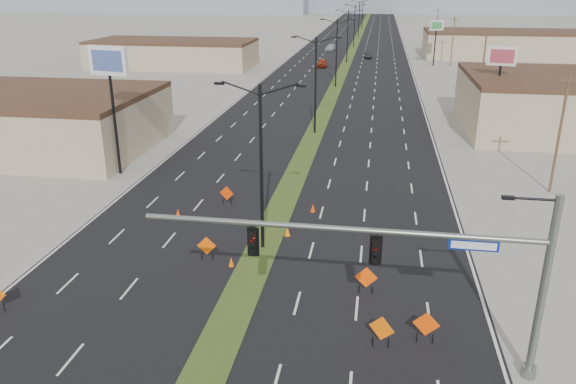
# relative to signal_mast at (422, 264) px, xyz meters

# --- Properties ---
(ground) EXTENTS (600.00, 600.00, 0.00)m
(ground) POSITION_rel_signal_mast_xyz_m (-8.56, -2.00, -4.79)
(ground) COLOR gray
(ground) RESTS_ON ground
(road_surface) EXTENTS (25.00, 400.00, 0.02)m
(road_surface) POSITION_rel_signal_mast_xyz_m (-8.56, 98.00, -4.79)
(road_surface) COLOR black
(road_surface) RESTS_ON ground
(median_strip) EXTENTS (2.00, 400.00, 0.04)m
(median_strip) POSITION_rel_signal_mast_xyz_m (-8.56, 98.00, -4.79)
(median_strip) COLOR #314317
(median_strip) RESTS_ON ground
(building_sw_far) EXTENTS (30.00, 14.00, 4.50)m
(building_sw_far) POSITION_rel_signal_mast_xyz_m (-40.56, 83.00, -2.54)
(building_sw_far) COLOR tan
(building_sw_far) RESTS_ON ground
(building_se_far) EXTENTS (44.00, 16.00, 5.00)m
(building_se_far) POSITION_rel_signal_mast_xyz_m (29.44, 108.00, -2.29)
(building_se_far) COLOR tan
(building_se_far) RESTS_ON ground
(signal_mast) EXTENTS (16.30, 0.60, 8.00)m
(signal_mast) POSITION_rel_signal_mast_xyz_m (0.00, 0.00, 0.00)
(signal_mast) COLOR slate
(signal_mast) RESTS_ON ground
(streetlight_0) EXTENTS (5.15, 0.24, 10.02)m
(streetlight_0) POSITION_rel_signal_mast_xyz_m (-8.56, 10.00, 0.63)
(streetlight_0) COLOR black
(streetlight_0) RESTS_ON ground
(streetlight_1) EXTENTS (5.15, 0.24, 10.02)m
(streetlight_1) POSITION_rel_signal_mast_xyz_m (-8.56, 38.00, 0.63)
(streetlight_1) COLOR black
(streetlight_1) RESTS_ON ground
(streetlight_2) EXTENTS (5.15, 0.24, 10.02)m
(streetlight_2) POSITION_rel_signal_mast_xyz_m (-8.56, 66.00, 0.63)
(streetlight_2) COLOR black
(streetlight_2) RESTS_ON ground
(streetlight_3) EXTENTS (5.15, 0.24, 10.02)m
(streetlight_3) POSITION_rel_signal_mast_xyz_m (-8.56, 94.00, 0.63)
(streetlight_3) COLOR black
(streetlight_3) RESTS_ON ground
(streetlight_4) EXTENTS (5.15, 0.24, 10.02)m
(streetlight_4) POSITION_rel_signal_mast_xyz_m (-8.56, 122.00, 0.63)
(streetlight_4) COLOR black
(streetlight_4) RESTS_ON ground
(streetlight_5) EXTENTS (5.15, 0.24, 10.02)m
(streetlight_5) POSITION_rel_signal_mast_xyz_m (-8.56, 150.00, 0.63)
(streetlight_5) COLOR black
(streetlight_5) RESTS_ON ground
(streetlight_6) EXTENTS (5.15, 0.24, 10.02)m
(streetlight_6) POSITION_rel_signal_mast_xyz_m (-8.56, 178.00, 0.63)
(streetlight_6) COLOR black
(streetlight_6) RESTS_ON ground
(utility_pole_0) EXTENTS (1.60, 0.20, 9.00)m
(utility_pole_0) POSITION_rel_signal_mast_xyz_m (11.44, 23.00, -0.12)
(utility_pole_0) COLOR #4C3823
(utility_pole_0) RESTS_ON ground
(utility_pole_1) EXTENTS (1.60, 0.20, 9.00)m
(utility_pole_1) POSITION_rel_signal_mast_xyz_m (11.44, 58.00, -0.12)
(utility_pole_1) COLOR #4C3823
(utility_pole_1) RESTS_ON ground
(utility_pole_2) EXTENTS (1.60, 0.20, 9.00)m
(utility_pole_2) POSITION_rel_signal_mast_xyz_m (11.44, 93.00, -0.12)
(utility_pole_2) COLOR #4C3823
(utility_pole_2) RESTS_ON ground
(utility_pole_3) EXTENTS (1.60, 0.20, 9.00)m
(utility_pole_3) POSITION_rel_signal_mast_xyz_m (11.44, 128.00, -0.12)
(utility_pole_3) COLOR #4C3823
(utility_pole_3) RESTS_ON ground
(car_left) EXTENTS (2.07, 4.56, 1.52)m
(car_left) POSITION_rel_signal_mast_xyz_m (-12.79, 87.21, -4.03)
(car_left) COLOR maroon
(car_left) RESTS_ON ground
(car_mid) EXTENTS (1.70, 4.01, 1.29)m
(car_mid) POSITION_rel_signal_mast_xyz_m (-4.55, 101.48, -4.15)
(car_mid) COLOR black
(car_mid) RESTS_ON ground
(car_far) EXTENTS (2.25, 4.57, 1.28)m
(car_far) POSITION_rel_signal_mast_xyz_m (-13.63, 114.37, -4.15)
(car_far) COLOR #ABAEB5
(car_far) RESTS_ON ground
(construction_sign_1) EXTENTS (1.11, 0.17, 1.48)m
(construction_sign_1) POSITION_rel_signal_mast_xyz_m (-11.42, 7.86, -3.93)
(construction_sign_1) COLOR #E85204
(construction_sign_1) RESTS_ON ground
(construction_sign_2) EXTENTS (1.05, 0.22, 1.41)m
(construction_sign_2) POSITION_rel_signal_mast_xyz_m (-12.52, 16.49, -3.97)
(construction_sign_2) COLOR #E03704
(construction_sign_2) RESTS_ON ground
(construction_sign_3) EXTENTS (1.11, 0.50, 1.58)m
(construction_sign_3) POSITION_rel_signal_mast_xyz_m (-1.38, 1.00, -3.86)
(construction_sign_3) COLOR #EE5D05
(construction_sign_3) RESTS_ON ground
(construction_sign_4) EXTENTS (1.16, 0.05, 1.55)m
(construction_sign_4) POSITION_rel_signal_mast_xyz_m (-2.18, 5.51, -3.89)
(construction_sign_4) COLOR #FF4805
(construction_sign_4) RESTS_ON ground
(construction_sign_5) EXTENTS (1.20, 0.17, 1.60)m
(construction_sign_5) POSITION_rel_signal_mast_xyz_m (0.58, 1.64, -3.85)
(construction_sign_5) COLOR #E94104
(construction_sign_5) RESTS_ON ground
(cone_0) EXTENTS (0.43, 0.43, 0.55)m
(cone_0) POSITION_rel_signal_mast_xyz_m (-9.84, 7.32, -4.52)
(cone_0) COLOR #E45904
(cone_0) RESTS_ON ground
(cone_1) EXTENTS (0.41, 0.41, 0.64)m
(cone_1) POSITION_rel_signal_mast_xyz_m (-7.33, 11.86, -4.47)
(cone_1) COLOR orange
(cone_1) RESTS_ON ground
(cone_2) EXTENTS (0.39, 0.39, 0.59)m
(cone_2) POSITION_rel_signal_mast_xyz_m (-6.18, 16.08, -4.50)
(cone_2) COLOR #E44004
(cone_2) RESTS_ON ground
(cone_3) EXTENTS (0.38, 0.38, 0.61)m
(cone_3) POSITION_rel_signal_mast_xyz_m (-15.25, 13.67, -4.49)
(cone_3) COLOR #FF3A05
(cone_3) RESTS_ON ground
(pole_sign_west) EXTENTS (3.45, 0.96, 10.55)m
(pole_sign_west) POSITION_rel_signal_mast_xyz_m (-23.30, 21.94, 3.88)
(pole_sign_west) COLOR black
(pole_sign_west) RESTS_ON ground
(pole_sign_east_near) EXTENTS (2.94, 0.95, 8.98)m
(pole_sign_east_near) POSITION_rel_signal_mast_xyz_m (10.40, 41.74, 2.51)
(pole_sign_east_near) COLOR black
(pole_sign_east_near) RESTS_ON ground
(pole_sign_east_far) EXTENTS (2.64, 1.42, 8.38)m
(pole_sign_east_far) POSITION_rel_signal_mast_xyz_m (8.16, 92.26, 1.98)
(pole_sign_east_far) COLOR black
(pole_sign_east_far) RESTS_ON ground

